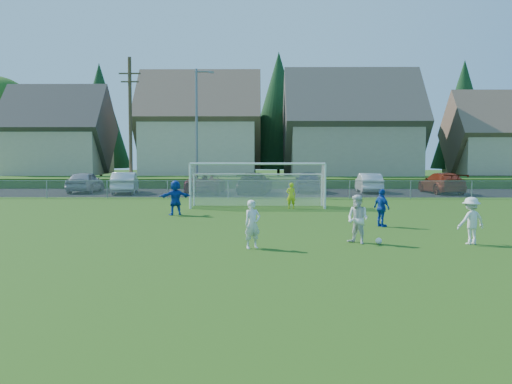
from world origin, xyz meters
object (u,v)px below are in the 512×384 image
at_px(player_blue_b, 175,198).
at_px(car_c, 206,184).
at_px(player_white_a, 252,224).
at_px(player_blue_a, 382,208).
at_px(player_white_b, 358,219).
at_px(goalkeeper, 291,196).
at_px(soccer_ball, 379,241).
at_px(car_b, 125,183).
at_px(car_f, 369,183).
at_px(soccer_goal, 258,178).
at_px(car_d, 254,183).
at_px(car_e, 308,182).
at_px(car_g, 442,183).
at_px(car_a, 85,182).
at_px(player_white_c, 471,221).

xyz_separation_m(player_blue_b, car_c, (0.10, 14.51, -0.11)).
bearing_deg(player_white_a, player_blue_a, 16.18).
xyz_separation_m(player_white_b, player_blue_a, (1.71, 4.52, -0.05)).
relative_size(player_white_a, player_white_b, 0.94).
distance_m(goalkeeper, car_c, 12.52).
height_order(soccer_ball, car_b, car_b).
bearing_deg(goalkeeper, car_c, -66.31).
xyz_separation_m(car_c, car_f, (12.13, 1.27, -0.02)).
height_order(player_white_a, car_c, player_white_a).
relative_size(car_c, soccer_goal, 0.72).
xyz_separation_m(car_c, car_d, (3.56, 0.18, 0.02)).
bearing_deg(car_c, player_white_a, 101.27).
xyz_separation_m(player_blue_b, car_e, (7.70, 15.92, -0.05)).
distance_m(soccer_ball, player_blue_a, 4.81).
height_order(car_d, car_g, car_d).
bearing_deg(car_a, soccer_ball, 125.62).
distance_m(car_d, car_e, 4.22).
height_order(car_d, car_e, car_e).
xyz_separation_m(player_white_b, car_e, (0.20, 24.83, -0.02)).
bearing_deg(goalkeeper, car_b, -47.65).
height_order(car_e, car_f, car_e).
bearing_deg(car_e, player_blue_a, 97.36).
relative_size(goalkeeper, car_g, 0.27).
bearing_deg(player_blue_b, car_g, -161.12).
bearing_deg(player_white_b, car_e, 133.88).
bearing_deg(player_blue_b, car_c, -112.12).
height_order(car_c, car_g, car_g).
bearing_deg(player_white_c, car_d, -92.18).
height_order(player_white_a, car_e, car_e).
xyz_separation_m(car_a, car_c, (9.20, -1.15, -0.05)).
bearing_deg(car_d, car_g, -171.83).
bearing_deg(goalkeeper, car_a, -42.96).
bearing_deg(car_b, player_blue_a, 120.49).
bearing_deg(car_e, player_white_b, 92.66).
xyz_separation_m(player_white_c, player_blue_b, (-11.29, 9.01, 0.06)).
height_order(player_blue_a, car_f, player_blue_a).
bearing_deg(car_e, goalkeeper, 84.59).
distance_m(player_white_a, goalkeeper, 13.43).
bearing_deg(soccer_goal, car_d, 91.78).
relative_size(player_blue_a, car_e, 0.33).
distance_m(car_c, car_g, 17.36).
bearing_deg(player_blue_a, soccer_goal, 3.21).
distance_m(player_white_b, car_c, 24.55).
distance_m(soccer_ball, car_f, 25.16).
distance_m(player_white_a, soccer_goal, 14.19).
xyz_separation_m(soccer_ball, car_d, (-4.53, 23.74, 0.66)).
xyz_separation_m(car_b, car_c, (5.97, -0.22, -0.04)).
bearing_deg(car_c, soccer_ball, 111.30).
xyz_separation_m(player_blue_a, car_c, (-9.11, 18.90, -0.04)).
distance_m(soccer_ball, car_a, 30.15).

